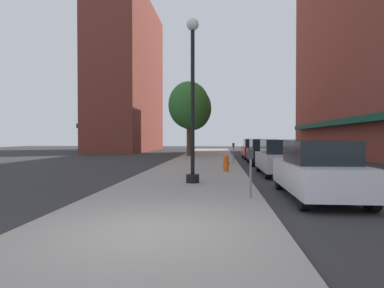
{
  "coord_description": "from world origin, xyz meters",
  "views": [
    {
      "loc": [
        1.24,
        -5.48,
        1.73
      ],
      "look_at": [
        -1.27,
        23.18,
        1.2
      ],
      "focal_mm": 30.27,
      "sensor_mm": 36.0,
      "label": 1
    }
  ],
  "objects_px": {
    "car_silver": "(280,158)",
    "tree_near": "(189,105)",
    "lamppost": "(193,97)",
    "car_red": "(254,149)",
    "tree_mid": "(192,109)",
    "fire_hydrant": "(226,163)",
    "car_white": "(318,170)",
    "car_black": "(263,152)",
    "parking_meter_far": "(233,151)",
    "parking_meter_near": "(251,167)"
  },
  "relations": [
    {
      "from": "fire_hydrant",
      "to": "parking_meter_far",
      "type": "xyz_separation_m",
      "value": [
        0.53,
        4.56,
        0.43
      ]
    },
    {
      "from": "parking_meter_far",
      "to": "car_black",
      "type": "bearing_deg",
      "value": 29.84
    },
    {
      "from": "car_silver",
      "to": "parking_meter_far",
      "type": "bearing_deg",
      "value": 109.96
    },
    {
      "from": "tree_mid",
      "to": "car_white",
      "type": "bearing_deg",
      "value": -77.21
    },
    {
      "from": "lamppost",
      "to": "car_red",
      "type": "xyz_separation_m",
      "value": [
        3.76,
        15.5,
        -2.39
      ]
    },
    {
      "from": "tree_mid",
      "to": "car_red",
      "type": "bearing_deg",
      "value": -53.54
    },
    {
      "from": "parking_meter_near",
      "to": "car_white",
      "type": "height_order",
      "value": "car_white"
    },
    {
      "from": "car_black",
      "to": "parking_meter_near",
      "type": "bearing_deg",
      "value": -96.74
    },
    {
      "from": "tree_near",
      "to": "car_red",
      "type": "height_order",
      "value": "tree_near"
    },
    {
      "from": "parking_meter_far",
      "to": "tree_mid",
      "type": "height_order",
      "value": "tree_mid"
    },
    {
      "from": "tree_mid",
      "to": "lamppost",
      "type": "bearing_deg",
      "value": -85.03
    },
    {
      "from": "tree_mid",
      "to": "parking_meter_near",
      "type": "bearing_deg",
      "value": -81.66
    },
    {
      "from": "lamppost",
      "to": "car_white",
      "type": "relative_size",
      "value": 1.37
    },
    {
      "from": "parking_meter_near",
      "to": "car_red",
      "type": "distance_m",
      "value": 18.43
    },
    {
      "from": "tree_mid",
      "to": "car_white",
      "type": "height_order",
      "value": "tree_mid"
    },
    {
      "from": "car_red",
      "to": "car_silver",
      "type": "bearing_deg",
      "value": -91.16
    },
    {
      "from": "parking_meter_near",
      "to": "car_silver",
      "type": "height_order",
      "value": "car_silver"
    },
    {
      "from": "car_black",
      "to": "tree_mid",
      "type": "bearing_deg",
      "value": 115.12
    },
    {
      "from": "parking_meter_near",
      "to": "parking_meter_far",
      "type": "height_order",
      "value": "same"
    },
    {
      "from": "fire_hydrant",
      "to": "tree_mid",
      "type": "xyz_separation_m",
      "value": [
        -3.31,
        19.29,
        4.41
      ]
    },
    {
      "from": "car_white",
      "to": "car_red",
      "type": "bearing_deg",
      "value": 91.75
    },
    {
      "from": "tree_near",
      "to": "parking_meter_near",
      "type": "bearing_deg",
      "value": -79.84
    },
    {
      "from": "parking_meter_far",
      "to": "tree_mid",
      "type": "relative_size",
      "value": 0.18
    },
    {
      "from": "lamppost",
      "to": "tree_mid",
      "type": "bearing_deg",
      "value": 94.97
    },
    {
      "from": "tree_near",
      "to": "car_white",
      "type": "bearing_deg",
      "value": -74.13
    },
    {
      "from": "parking_meter_near",
      "to": "parking_meter_far",
      "type": "xyz_separation_m",
      "value": [
        0.0,
        11.44,
        0.0
      ]
    },
    {
      "from": "car_silver",
      "to": "tree_near",
      "type": "bearing_deg",
      "value": 110.14
    },
    {
      "from": "lamppost",
      "to": "car_black",
      "type": "distance_m",
      "value": 10.7
    },
    {
      "from": "parking_meter_far",
      "to": "car_black",
      "type": "relative_size",
      "value": 0.3
    },
    {
      "from": "fire_hydrant",
      "to": "tree_near",
      "type": "xyz_separation_m",
      "value": [
        -3.13,
        13.52,
        4.18
      ]
    },
    {
      "from": "tree_mid",
      "to": "car_black",
      "type": "distance_m",
      "value": 15.35
    },
    {
      "from": "car_silver",
      "to": "car_black",
      "type": "height_order",
      "value": "same"
    },
    {
      "from": "lamppost",
      "to": "tree_mid",
      "type": "xyz_separation_m",
      "value": [
        -2.03,
        23.33,
        1.73
      ]
    },
    {
      "from": "fire_hydrant",
      "to": "car_black",
      "type": "height_order",
      "value": "car_black"
    },
    {
      "from": "parking_meter_far",
      "to": "lamppost",
      "type": "bearing_deg",
      "value": -101.86
    },
    {
      "from": "fire_hydrant",
      "to": "car_silver",
      "type": "distance_m",
      "value": 2.51
    },
    {
      "from": "lamppost",
      "to": "tree_near",
      "type": "xyz_separation_m",
      "value": [
        -1.85,
        17.56,
        1.5
      ]
    },
    {
      "from": "car_white",
      "to": "fire_hydrant",
      "type": "bearing_deg",
      "value": 113.54
    },
    {
      "from": "lamppost",
      "to": "tree_mid",
      "type": "height_order",
      "value": "tree_mid"
    },
    {
      "from": "car_white",
      "to": "car_red",
      "type": "height_order",
      "value": "same"
    },
    {
      "from": "lamppost",
      "to": "fire_hydrant",
      "type": "bearing_deg",
      "value": 72.45
    },
    {
      "from": "tree_near",
      "to": "car_black",
      "type": "xyz_separation_m",
      "value": [
        5.61,
        -7.84,
        -3.89
      ]
    },
    {
      "from": "lamppost",
      "to": "parking_meter_far",
      "type": "xyz_separation_m",
      "value": [
        1.81,
        8.6,
        -2.25
      ]
    },
    {
      "from": "car_red",
      "to": "car_black",
      "type": "bearing_deg",
      "value": -91.16
    },
    {
      "from": "car_white",
      "to": "car_black",
      "type": "bearing_deg",
      "value": 91.75
    },
    {
      "from": "tree_mid",
      "to": "car_red",
      "type": "relative_size",
      "value": 1.68
    },
    {
      "from": "fire_hydrant",
      "to": "tree_near",
      "type": "distance_m",
      "value": 14.49
    },
    {
      "from": "parking_meter_near",
      "to": "parking_meter_far",
      "type": "distance_m",
      "value": 11.44
    },
    {
      "from": "parking_meter_near",
      "to": "car_red",
      "type": "bearing_deg",
      "value": 83.93
    },
    {
      "from": "parking_meter_far",
      "to": "tree_near",
      "type": "xyz_separation_m",
      "value": [
        -3.66,
        8.96,
        3.75
      ]
    }
  ]
}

